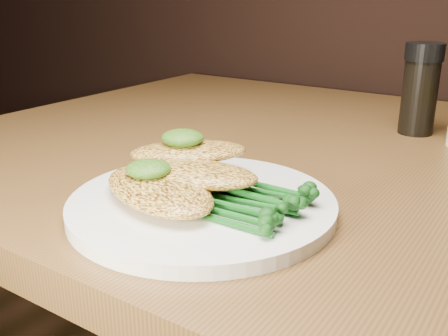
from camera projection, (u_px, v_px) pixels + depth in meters
The scene contains 8 objects.
plate at pixel (202, 204), 0.49m from camera, with size 0.25×0.25×0.01m, color white.
chicken_front at pixel (159, 190), 0.48m from camera, with size 0.14×0.08×0.02m, color #F8C14F.
chicken_mid at pixel (192, 173), 0.49m from camera, with size 0.13×0.07×0.02m, color #F8C14F.
chicken_back at pixel (189, 152), 0.54m from camera, with size 0.12×0.06×0.02m, color #F8C14F.
pesto_front at pixel (149, 169), 0.48m from camera, with size 0.04×0.04×0.02m, color black.
pesto_back at pixel (183, 138), 0.53m from camera, with size 0.04×0.04×0.02m, color black.
broccolini_bundle at pixel (244, 198), 0.46m from camera, with size 0.12×0.10×0.02m, color #125317, non-canonical shape.
pepper_grinder at pixel (420, 89), 0.73m from camera, with size 0.05×0.05×0.13m, color black, non-canonical shape.
Camera 1 is at (0.17, 0.44, 0.95)m, focal length 41.51 mm.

